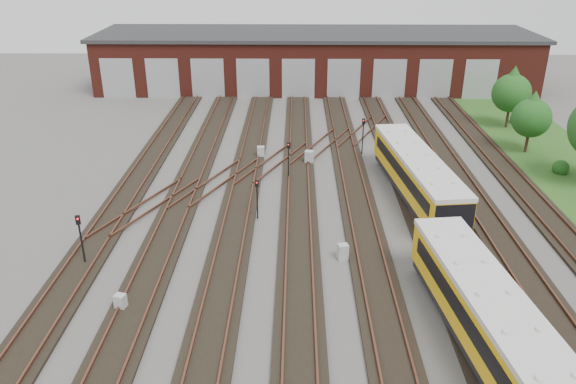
{
  "coord_description": "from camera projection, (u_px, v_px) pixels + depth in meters",
  "views": [
    {
      "loc": [
        -2.22,
        -27.44,
        16.56
      ],
      "look_at": [
        -2.69,
        4.4,
        2.0
      ],
      "focal_mm": 35.0,
      "sensor_mm": 36.0,
      "label": 1
    }
  ],
  "objects": [
    {
      "name": "relay_cabinet_3",
      "position": [
        309.0,
        158.0,
        44.48
      ],
      "size": [
        0.76,
        0.68,
        1.1
      ],
      "primitive_type": "cube",
      "rotation": [
        0.0,
        0.0,
        -0.21
      ],
      "color": "#ADB0B2",
      "rests_on": "ground"
    },
    {
      "name": "bush_1",
      "position": [
        561.0,
        166.0,
        42.74
      ],
      "size": [
        1.23,
        1.23,
        1.23
      ],
      "primitive_type": "sphere",
      "color": "#154614",
      "rests_on": "ground"
    },
    {
      "name": "signal_mast_0",
      "position": [
        80.0,
        233.0,
        30.24
      ],
      "size": [
        0.29,
        0.28,
        3.02
      ],
      "rotation": [
        0.0,
        0.0,
        0.39
      ],
      "color": "black",
      "rests_on": "ground"
    },
    {
      "name": "relay_cabinet_1",
      "position": [
        261.0,
        152.0,
        45.75
      ],
      "size": [
        0.61,
        0.52,
        0.97
      ],
      "primitive_type": "cube",
      "rotation": [
        0.0,
        0.0,
        0.07
      ],
      "color": "#ADB0B2",
      "rests_on": "ground"
    },
    {
      "name": "signal_mast_2",
      "position": [
        289.0,
        156.0,
        41.06
      ],
      "size": [
        0.26,
        0.24,
        2.92
      ],
      "rotation": [
        0.0,
        0.0,
        -0.33
      ],
      "color": "black",
      "rests_on": "ground"
    },
    {
      "name": "signal_mast_1",
      "position": [
        257.0,
        194.0,
        35.36
      ],
      "size": [
        0.22,
        0.21,
        2.69
      ],
      "rotation": [
        0.0,
        0.0,
        -0.01
      ],
      "color": "black",
      "rests_on": "ground"
    },
    {
      "name": "track_network",
      "position": [
        331.0,
        250.0,
        32.3
      ],
      "size": [
        30.4,
        70.0,
        0.33
      ],
      "color": "black",
      "rests_on": "ground"
    },
    {
      "name": "relay_cabinet_4",
      "position": [
        434.0,
        185.0,
        39.81
      ],
      "size": [
        0.56,
        0.47,
        0.88
      ],
      "primitive_type": "cube",
      "rotation": [
        0.0,
        0.0,
        -0.06
      ],
      "color": "#ADB0B2",
      "rests_on": "ground"
    },
    {
      "name": "tree_1",
      "position": [
        532.0,
        113.0,
        45.68
      ],
      "size": [
        3.19,
        3.19,
        5.28
      ],
      "color": "#382219",
      "rests_on": "ground"
    },
    {
      "name": "ground",
      "position": [
        334.0,
        257.0,
        31.8
      ],
      "size": [
        120.0,
        120.0,
        0.0
      ],
      "primitive_type": "plane",
      "color": "#4B4946",
      "rests_on": "ground"
    },
    {
      "name": "relay_cabinet_0",
      "position": [
        121.0,
        302.0,
        27.1
      ],
      "size": [
        0.62,
        0.57,
        0.86
      ],
      "primitive_type": "cube",
      "rotation": [
        0.0,
        0.0,
        -0.3
      ],
      "color": "#ADB0B2",
      "rests_on": "ground"
    },
    {
      "name": "maintenance_shed",
      "position": [
        315.0,
        59.0,
        66.82
      ],
      "size": [
        51.0,
        12.5,
        6.35
      ],
      "color": "#591E16",
      "rests_on": "ground"
    },
    {
      "name": "signal_mast_3",
      "position": [
        363.0,
        132.0,
        45.93
      ],
      "size": [
        0.27,
        0.25,
        3.07
      ],
      "rotation": [
        0.0,
        0.0,
        -0.26
      ],
      "color": "black",
      "rests_on": "ground"
    },
    {
      "name": "relay_cabinet_2",
      "position": [
        343.0,
        252.0,
        31.35
      ],
      "size": [
        0.67,
        0.6,
        0.94
      ],
      "primitive_type": "cube",
      "rotation": [
        0.0,
        0.0,
        0.27
      ],
      "color": "#ADB0B2",
      "rests_on": "ground"
    },
    {
      "name": "tree_0",
      "position": [
        512.0,
        89.0,
        51.62
      ],
      "size": [
        3.54,
        3.54,
        5.86
      ],
      "color": "#382219",
      "rests_on": "ground"
    },
    {
      "name": "metro_train",
      "position": [
        490.0,
        322.0,
        23.53
      ],
      "size": [
        4.07,
        46.04,
        2.86
      ],
      "rotation": [
        0.0,
        0.0,
        0.12
      ],
      "color": "black",
      "rests_on": "ground"
    },
    {
      "name": "bush_2",
      "position": [
        517.0,
        117.0,
        54.23
      ],
      "size": [
        1.26,
        1.26,
        1.26
      ],
      "primitive_type": "sphere",
      "color": "#154614",
      "rests_on": "ground"
    }
  ]
}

